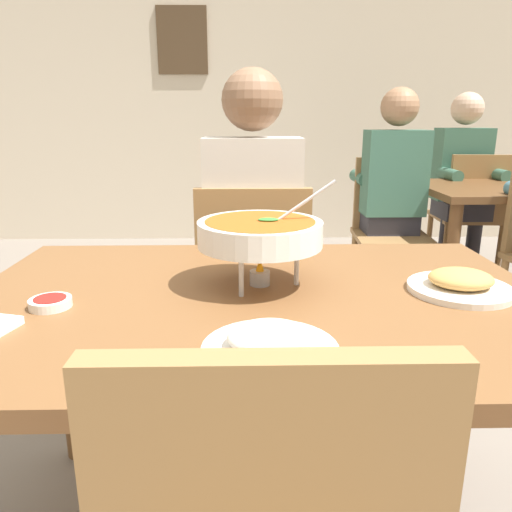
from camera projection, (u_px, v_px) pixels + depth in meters
name	position (u px, v px, depth m)	size (l,w,h in m)	color
cafe_rear_partition	(248.00, 76.00, 4.41)	(10.00, 0.10, 3.00)	beige
picture_frame_hung	(182.00, 40.00, 4.26)	(0.44, 0.03, 0.56)	#4C3823
dining_table_main	(257.00, 333.00, 1.16)	(1.36, 0.92, 0.74)	brown
chair_diner_main	(253.00, 283.00, 1.91)	(0.44, 0.44, 0.90)	olive
diner_main	(252.00, 223.00, 1.88)	(0.40, 0.45, 1.31)	#2D2D38
curry_bowl	(260.00, 234.00, 1.16)	(0.33, 0.30, 0.26)	silver
rice_plate	(270.00, 344.00, 0.84)	(0.24, 0.24, 0.06)	white
appetizer_plate	(460.00, 284.00, 1.14)	(0.24, 0.24, 0.06)	white
sauce_dish	(50.00, 302.00, 1.05)	(0.09, 0.09, 0.02)	white
dining_table_far	(504.00, 208.00, 2.95)	(1.00, 0.80, 0.74)	brown
chair_bg_left	(389.00, 222.00, 3.03)	(0.47, 0.47, 0.90)	olive
chair_bg_right	(472.00, 209.00, 3.46)	(0.47, 0.47, 0.90)	olive
patron_bg_left	(392.00, 185.00, 2.96)	(0.40, 0.45, 1.31)	#2D2D38
patron_bg_right	(462.00, 175.00, 3.43)	(0.40, 0.45, 1.31)	#2D2D38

